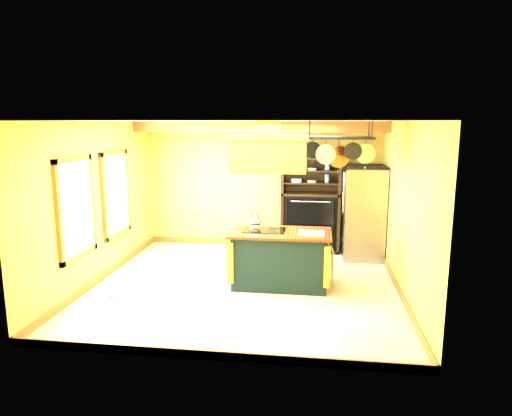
% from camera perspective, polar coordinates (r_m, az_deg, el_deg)
% --- Properties ---
extents(floor, '(5.00, 5.00, 0.00)m').
position_cam_1_polar(floor, '(7.75, -1.35, -9.56)').
color(floor, beige).
rests_on(floor, ground).
extents(ceiling, '(5.00, 5.00, 0.00)m').
position_cam_1_polar(ceiling, '(7.27, -1.44, 10.83)').
color(ceiling, white).
rests_on(ceiling, wall_back).
extents(wall_back, '(5.00, 0.02, 2.70)m').
position_cam_1_polar(wall_back, '(9.84, 0.85, 2.92)').
color(wall_back, gold).
rests_on(wall_back, floor).
extents(wall_front, '(5.00, 0.02, 2.70)m').
position_cam_1_polar(wall_front, '(5.00, -5.82, -4.85)').
color(wall_front, gold).
rests_on(wall_front, floor).
extents(wall_left, '(0.02, 5.00, 2.70)m').
position_cam_1_polar(wall_left, '(8.15, -19.03, 0.70)').
color(wall_left, gold).
rests_on(wall_left, floor).
extents(wall_right, '(0.02, 5.00, 2.70)m').
position_cam_1_polar(wall_right, '(7.43, 18.01, -0.16)').
color(wall_right, gold).
rests_on(wall_right, floor).
extents(ceiling_beam, '(5.00, 0.15, 0.20)m').
position_cam_1_polar(ceiling_beam, '(8.95, 0.27, 10.11)').
color(ceiling_beam, brown).
rests_on(ceiling_beam, ceiling).
extents(window_near, '(0.06, 1.06, 1.56)m').
position_cam_1_polar(window_near, '(7.43, -21.53, 0.00)').
color(window_near, brown).
rests_on(window_near, wall_left).
extents(window_far, '(0.06, 1.06, 1.56)m').
position_cam_1_polar(window_far, '(8.67, -17.10, 1.71)').
color(window_far, brown).
rests_on(window_far, wall_left).
extents(kitchen_island, '(1.65, 0.92, 1.11)m').
position_cam_1_polar(kitchen_island, '(7.59, 3.04, -6.26)').
color(kitchen_island, black).
rests_on(kitchen_island, floor).
extents(range_hood, '(1.27, 0.72, 0.80)m').
position_cam_1_polar(range_hood, '(7.29, 1.62, 7.09)').
color(range_hood, '#B4832D').
rests_on(range_hood, ceiling).
extents(pot_rack, '(1.11, 0.51, 0.73)m').
position_cam_1_polar(pot_rack, '(7.27, 10.40, 7.80)').
color(pot_rack, black).
rests_on(pot_rack, ceiling).
extents(refrigerator, '(0.78, 0.92, 1.81)m').
position_cam_1_polar(refrigerator, '(9.31, 13.29, -0.75)').
color(refrigerator, gray).
rests_on(refrigerator, floor).
extents(hutch, '(1.22, 0.55, 2.15)m').
position_cam_1_polar(hutch, '(9.63, 6.81, -0.39)').
color(hutch, black).
rests_on(hutch, floor).
extents(floor_register, '(0.30, 0.17, 0.01)m').
position_cam_1_polar(floor_register, '(7.55, -17.01, -10.56)').
color(floor_register, black).
rests_on(floor_register, floor).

